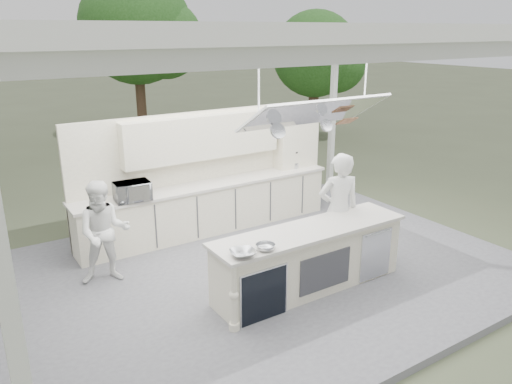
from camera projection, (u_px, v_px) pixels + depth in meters
ground at (264, 274)px, 8.14m from camera, size 90.00×90.00×0.00m
stage_deck at (264, 271)px, 8.12m from camera, size 8.00×6.00×0.12m
tent at (266, 37)px, 6.98m from camera, size 8.20×6.20×3.86m
demo_island at (309, 259)px, 7.32m from camera, size 3.10×0.79×0.95m
back_counter at (209, 207)px, 9.47m from camera, size 5.08×0.72×0.95m
back_wall_unit at (222, 151)px, 9.57m from camera, size 5.05×0.48×2.25m
tree_cluster at (77, 47)px, 14.83m from camera, size 19.55×9.40×5.85m
head_chef at (338, 210)px, 7.96m from camera, size 0.79×0.65×1.88m
sous_chef at (104, 232)px, 7.45m from camera, size 0.92×0.81×1.60m
toaster_oven at (132, 191)px, 8.33m from camera, size 0.60×0.43×0.32m
bowl_large at (243, 253)px, 6.31m from camera, size 0.39×0.39×0.08m
bowl_small at (265, 247)px, 6.49m from camera, size 0.32×0.32×0.08m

